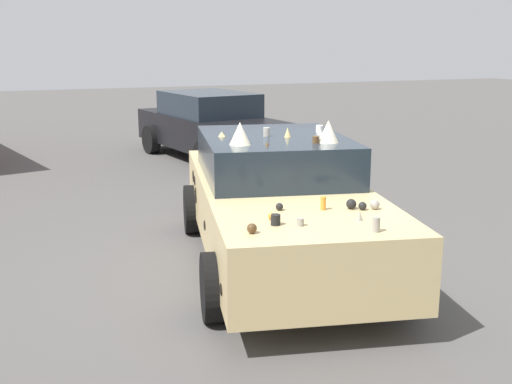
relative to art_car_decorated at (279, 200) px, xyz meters
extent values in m
plane|color=#514F4C|center=(-0.08, 0.02, -0.75)|extent=(60.00, 60.00, 0.00)
cube|color=#D8BC7F|center=(-0.08, 0.02, -0.12)|extent=(4.91, 2.74, 0.71)
cube|color=#1E2833|center=(0.29, -0.06, 0.48)|extent=(2.47, 2.08, 0.48)
cylinder|color=black|center=(-1.68, -0.58, -0.42)|extent=(0.69, 0.35, 0.66)
cylinder|color=black|center=(-1.29, 1.22, -0.42)|extent=(0.69, 0.35, 0.66)
cylinder|color=black|center=(1.13, -1.19, -0.42)|extent=(0.69, 0.35, 0.66)
cylinder|color=black|center=(1.52, 0.62, -0.42)|extent=(0.69, 0.35, 0.66)
ellipsoid|color=black|center=(1.21, -1.19, -0.11)|extent=(0.11, 0.04, 0.15)
ellipsoid|color=black|center=(1.49, 0.61, 0.05)|extent=(0.19, 0.06, 0.16)
ellipsoid|color=black|center=(-0.94, -0.72, -0.13)|extent=(0.14, 0.05, 0.14)
ellipsoid|color=black|center=(1.10, 0.69, -0.08)|extent=(0.14, 0.05, 0.11)
ellipsoid|color=black|center=(1.25, 0.66, 0.04)|extent=(0.15, 0.05, 0.12)
ellipsoid|color=black|center=(-1.81, -0.54, 0.06)|extent=(0.18, 0.06, 0.12)
ellipsoid|color=black|center=(-1.74, 1.30, -0.26)|extent=(0.14, 0.05, 0.10)
ellipsoid|color=black|center=(0.46, -1.03, 0.02)|extent=(0.10, 0.04, 0.13)
ellipsoid|color=black|center=(-0.95, -0.72, 0.04)|extent=(0.20, 0.06, 0.09)
ellipsoid|color=black|center=(1.07, 0.70, -0.15)|extent=(0.15, 0.05, 0.14)
ellipsoid|color=black|center=(-0.18, 0.97, -0.15)|extent=(0.14, 0.05, 0.11)
sphere|color=gray|center=(-1.54, -0.33, 0.29)|extent=(0.09, 0.09, 0.09)
cylinder|color=orange|center=(-1.38, 0.14, 0.31)|extent=(0.07, 0.07, 0.13)
cone|color=gray|center=(-1.83, 0.01, 0.29)|extent=(0.07, 0.07, 0.09)
cylinder|color=gray|center=(-2.19, 0.06, 0.31)|extent=(0.08, 0.08, 0.13)
sphere|color=black|center=(-1.52, -0.21, 0.28)|extent=(0.08, 0.08, 0.08)
sphere|color=orange|center=(-1.51, 0.74, 0.27)|extent=(0.07, 0.07, 0.07)
sphere|color=black|center=(-1.24, 0.54, 0.28)|extent=(0.07, 0.07, 0.07)
sphere|color=black|center=(-1.45, -0.13, 0.29)|extent=(0.10, 0.10, 0.10)
cylinder|color=gray|center=(-1.79, 0.58, 0.28)|extent=(0.07, 0.07, 0.07)
sphere|color=#51381E|center=(-1.84, 1.05, 0.28)|extent=(0.09, 0.09, 0.09)
cylinder|color=black|center=(-1.69, 0.77, 0.29)|extent=(0.09, 0.09, 0.10)
cone|color=silver|center=(0.22, -0.64, 0.75)|extent=(0.10, 0.10, 0.06)
cone|color=tan|center=(0.48, 0.53, 0.75)|extent=(0.12, 0.12, 0.06)
cone|color=tan|center=(0.14, -0.17, 0.78)|extent=(0.08, 0.08, 0.11)
cylinder|color=silver|center=(0.37, -0.70, 0.76)|extent=(0.12, 0.12, 0.09)
cylinder|color=gray|center=(0.29, 0.04, 0.77)|extent=(0.09, 0.09, 0.10)
cylinder|color=#51381E|center=(-0.39, -0.27, 0.76)|extent=(0.10, 0.10, 0.08)
cone|color=#51381E|center=(-0.38, 0.31, 0.74)|extent=(0.05, 0.05, 0.05)
cone|color=beige|center=(-0.39, -0.42, 0.84)|extent=(0.23, 0.23, 0.25)
cone|color=beige|center=(-0.18, 0.55, 0.84)|extent=(0.23, 0.23, 0.25)
cube|color=black|center=(6.80, -1.34, -0.13)|extent=(4.71, 2.41, 0.69)
cube|color=#1E2833|center=(6.90, -1.32, 0.47)|extent=(2.41, 1.89, 0.51)
cylinder|color=black|center=(5.56, -2.43, -0.43)|extent=(0.68, 0.33, 0.66)
cylinder|color=black|center=(5.28, -0.71, -0.43)|extent=(0.68, 0.33, 0.66)
cylinder|color=black|center=(8.31, -1.97, -0.43)|extent=(0.68, 0.33, 0.66)
cylinder|color=black|center=(8.03, -0.25, -0.43)|extent=(0.68, 0.33, 0.66)
camera|label=1|loc=(-6.62, 2.91, 1.82)|focal=44.65mm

